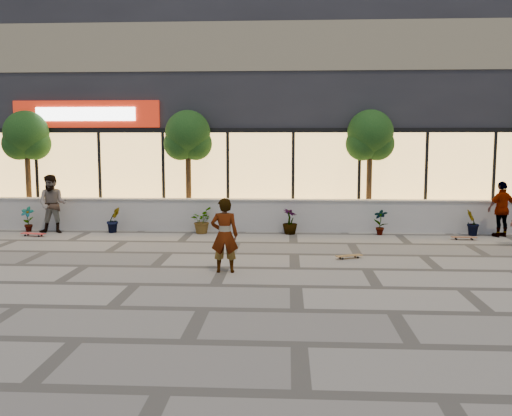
# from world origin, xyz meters

# --- Properties ---
(ground) EXTENTS (80.00, 80.00, 0.00)m
(ground) POSITION_xyz_m (0.00, 0.00, 0.00)
(ground) COLOR gray
(ground) RESTS_ON ground
(planter_wall) EXTENTS (22.00, 0.42, 1.04)m
(planter_wall) POSITION_xyz_m (0.00, 7.00, 0.52)
(planter_wall) COLOR beige
(planter_wall) RESTS_ON ground
(retail_building) EXTENTS (24.00, 9.17, 8.50)m
(retail_building) POSITION_xyz_m (-0.00, 12.49, 4.25)
(retail_building) COLOR #232328
(retail_building) RESTS_ON ground
(shrub_a) EXTENTS (0.43, 0.29, 0.81)m
(shrub_a) POSITION_xyz_m (-8.50, 6.45, 0.41)
(shrub_a) COLOR #143B12
(shrub_a) RESTS_ON ground
(shrub_b) EXTENTS (0.57, 0.57, 0.81)m
(shrub_b) POSITION_xyz_m (-5.70, 6.45, 0.41)
(shrub_b) COLOR #143B12
(shrub_b) RESTS_ON ground
(shrub_c) EXTENTS (0.68, 0.77, 0.81)m
(shrub_c) POSITION_xyz_m (-2.90, 6.45, 0.41)
(shrub_c) COLOR #143B12
(shrub_c) RESTS_ON ground
(shrub_d) EXTENTS (0.64, 0.64, 0.81)m
(shrub_d) POSITION_xyz_m (-0.10, 6.45, 0.41)
(shrub_d) COLOR #143B12
(shrub_d) RESTS_ON ground
(shrub_e) EXTENTS (0.46, 0.35, 0.81)m
(shrub_e) POSITION_xyz_m (2.70, 6.45, 0.41)
(shrub_e) COLOR #143B12
(shrub_e) RESTS_ON ground
(shrub_f) EXTENTS (0.55, 0.57, 0.81)m
(shrub_f) POSITION_xyz_m (5.50, 6.45, 0.41)
(shrub_f) COLOR #143B12
(shrub_f) RESTS_ON ground
(tree_west) EXTENTS (1.60, 1.50, 3.92)m
(tree_west) POSITION_xyz_m (-9.00, 7.70, 2.99)
(tree_west) COLOR #472F19
(tree_west) RESTS_ON ground
(tree_midwest) EXTENTS (1.60, 1.50, 3.92)m
(tree_midwest) POSITION_xyz_m (-3.50, 7.70, 2.99)
(tree_midwest) COLOR #472F19
(tree_midwest) RESTS_ON ground
(tree_mideast) EXTENTS (1.60, 1.50, 3.92)m
(tree_mideast) POSITION_xyz_m (2.50, 7.70, 2.99)
(tree_mideast) COLOR #472F19
(tree_mideast) RESTS_ON ground
(skater_center) EXTENTS (0.63, 0.44, 1.67)m
(skater_center) POSITION_xyz_m (-1.57, 1.18, 0.83)
(skater_center) COLOR silver
(skater_center) RESTS_ON ground
(skater_left) EXTENTS (0.96, 0.77, 1.85)m
(skater_left) POSITION_xyz_m (-7.57, 6.22, 0.93)
(skater_left) COLOR #8D795B
(skater_left) RESTS_ON ground
(skater_right_near) EXTENTS (1.07, 0.73, 1.69)m
(skater_right_near) POSITION_xyz_m (6.31, 6.30, 0.85)
(skater_right_near) COLOR white
(skater_right_near) RESTS_ON ground
(skateboard_center) EXTENTS (0.71, 0.45, 0.08)m
(skateboard_center) POSITION_xyz_m (1.35, 2.80, 0.07)
(skateboard_center) COLOR brown
(skateboard_center) RESTS_ON ground
(skateboard_left) EXTENTS (0.81, 0.36, 0.09)m
(skateboard_left) POSITION_xyz_m (-7.95, 5.60, 0.08)
(skateboard_left) COLOR red
(skateboard_left) RESTS_ON ground
(skateboard_right_near) EXTENTS (0.74, 0.25, 0.09)m
(skateboard_right_near) POSITION_xyz_m (5.03, 5.69, 0.07)
(skateboard_right_near) COLOR brown
(skateboard_right_near) RESTS_ON ground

